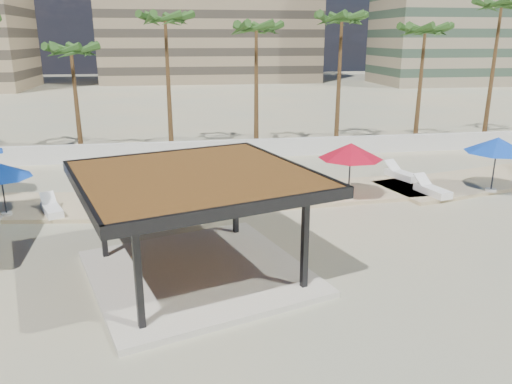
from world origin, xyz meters
TOP-DOWN VIEW (x-y plane):
  - ground at (0.00, 0.00)m, footprint 200.00×200.00m
  - promenade at (2.00, 7.67)m, footprint 44.45×7.97m
  - boundary_wall at (0.00, 16.00)m, footprint 56.00×0.30m
  - pavilion_central at (-2.04, -0.97)m, footprint 8.89×8.89m
  - umbrella_a at (-10.12, 5.86)m, footprint 2.73×2.73m
  - umbrella_b at (-2.00, 7.06)m, footprint 3.06×3.06m
  - umbrella_c at (5.53, 5.80)m, footprint 3.91×3.91m
  - umbrella_d at (13.10, 5.80)m, footprint 3.37×3.37m
  - lounger_a at (-8.21, 5.84)m, footprint 1.36×2.07m
  - lounger_b at (9.90, 5.85)m, footprint 1.17×2.30m
  - lounger_c at (9.68, 8.90)m, footprint 1.39×2.31m
  - palm_c at (-9.00, 18.10)m, footprint 3.00×3.00m
  - palm_d at (-3.00, 18.90)m, footprint 3.00×3.00m
  - palm_e at (3.00, 18.40)m, footprint 3.00×3.00m
  - palm_f at (9.00, 18.60)m, footprint 3.00×3.00m
  - palm_g at (15.00, 18.20)m, footprint 3.00×3.00m
  - palm_h at (21.00, 18.80)m, footprint 3.00×3.00m

SIDE VIEW (x-z plane):
  - ground at x=0.00m, z-range 0.00..0.00m
  - promenade at x=2.00m, z-range -0.06..0.18m
  - lounger_a at x=-8.21m, z-range -0.01..0.74m
  - lounger_b at x=9.90m, z-range -0.04..0.80m
  - lounger_c at x=9.68m, z-range -0.04..0.80m
  - boundary_wall at x=0.00m, z-range 0.00..1.20m
  - pavilion_central at x=-2.04m, z-range 0.35..3.93m
  - umbrella_a at x=-10.12m, z-range 1.03..3.38m
  - umbrella_b at x=-2.00m, z-range 1.04..3.45m
  - umbrella_c at x=5.53m, z-range 1.16..3.90m
  - umbrella_d at x=13.10m, z-range 1.18..3.96m
  - palm_c at x=-9.00m, z-range 2.80..10.54m
  - palm_g at x=15.00m, z-range 3.36..12.36m
  - palm_e at x=3.00m, z-range 3.40..12.49m
  - palm_d at x=-3.00m, z-range 3.66..13.34m
  - palm_f at x=9.00m, z-range 3.68..13.42m
  - palm_h at x=21.00m, z-range 4.13..14.92m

